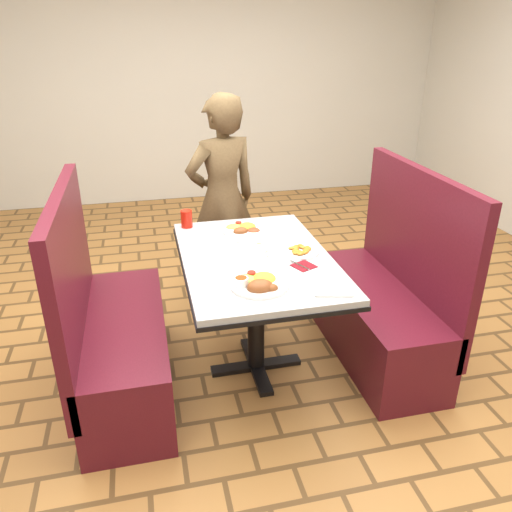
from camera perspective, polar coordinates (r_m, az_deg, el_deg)
The scene contains 15 objects.
room at distance 2.49m, azimuth 0.00°, elevation 25.09°, with size 7.00×7.04×2.82m.
dining_table at distance 2.78m, azimuth 0.00°, elevation -1.80°, with size 0.81×1.21×0.75m.
booth_bench_left at distance 2.89m, azimuth -15.79°, elevation -9.11°, with size 0.47×1.20×1.17m.
booth_bench_right at distance 3.19m, azimuth 14.16°, elevation -5.53°, with size 0.47×1.20×1.17m.
diner_person at distance 3.66m, azimuth -3.88°, elevation 6.40°, with size 0.55×0.36×1.51m, color brown.
near_dinner_plate at distance 2.41m, azimuth 0.27°, elevation -2.83°, with size 0.29×0.29×0.09m.
far_dinner_plate at distance 3.08m, azimuth -1.43°, elevation 3.28°, with size 0.26×0.26×0.07m.
plantain_plate at distance 2.78m, azimuth 5.13°, elevation 0.56°, with size 0.20×0.20×0.03m.
maroon_napkin at distance 2.63m, azimuth 5.48°, elevation -1.14°, with size 0.11×0.11×0.00m, color #600E15.
spoon_utensil at distance 2.63m, azimuth 5.00°, elevation -1.04°, with size 0.01×0.14×0.00m, color #BABABF.
red_tumbler at distance 3.16m, azimuth -7.94°, elevation 4.23°, with size 0.07×0.07×0.11m, color red.
paper_napkin at distance 2.41m, azimuth 8.75°, elevation -3.83°, with size 0.18×0.14×0.01m, color silver.
knife_utensil at distance 2.40m, azimuth 0.45°, elevation -3.50°, with size 0.01×0.19×0.00m, color silver.
fork_utensil at distance 2.42m, azimuth -0.17°, elevation -3.18°, with size 0.01×0.16×0.00m, color #B9BABE.
lettuce_shreds at distance 2.80m, azimuth 0.52°, elevation 0.59°, with size 0.28×0.32×0.00m, color #83B548, non-canonical shape.
Camera 1 is at (-0.57, -2.43, 1.88)m, focal length 35.00 mm.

